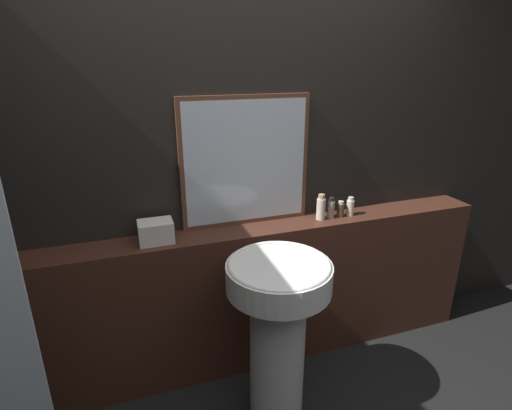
% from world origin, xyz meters
% --- Properties ---
extents(wall_back, '(8.00, 0.06, 2.50)m').
position_xyz_m(wall_back, '(0.00, 1.34, 1.25)').
color(wall_back, black).
rests_on(wall_back, ground_plane).
extents(vanity_counter, '(2.97, 0.23, 0.93)m').
position_xyz_m(vanity_counter, '(0.00, 1.19, 0.46)').
color(vanity_counter, '#422319').
rests_on(vanity_counter, ground_plane).
extents(pedestal_sink, '(0.52, 0.52, 0.94)m').
position_xyz_m(pedestal_sink, '(-0.05, 0.73, 0.58)').
color(pedestal_sink, white).
rests_on(pedestal_sink, ground_plane).
extents(mirror, '(0.76, 0.03, 0.75)m').
position_xyz_m(mirror, '(-0.04, 1.29, 1.30)').
color(mirror, '#563323').
rests_on(mirror, vanity_counter).
extents(towel_stack, '(0.18, 0.13, 0.12)m').
position_xyz_m(towel_stack, '(-0.58, 1.19, 0.99)').
color(towel_stack, silver).
rests_on(towel_stack, vanity_counter).
extents(shampoo_bottle, '(0.05, 0.05, 0.16)m').
position_xyz_m(shampoo_bottle, '(0.41, 1.19, 1.00)').
color(shampoo_bottle, beige).
rests_on(shampoo_bottle, vanity_counter).
extents(conditioner_bottle, '(0.04, 0.04, 0.13)m').
position_xyz_m(conditioner_bottle, '(0.48, 1.19, 0.99)').
color(conditioner_bottle, gray).
rests_on(conditioner_bottle, vanity_counter).
extents(lotion_bottle, '(0.05, 0.05, 0.10)m').
position_xyz_m(lotion_bottle, '(0.54, 1.19, 0.97)').
color(lotion_bottle, '#4C3823').
rests_on(lotion_bottle, vanity_counter).
extents(body_wash_bottle, '(0.05, 0.05, 0.12)m').
position_xyz_m(body_wash_bottle, '(0.61, 1.19, 0.98)').
color(body_wash_bottle, beige).
rests_on(body_wash_bottle, vanity_counter).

